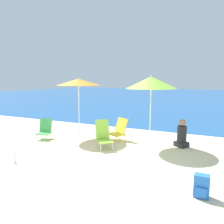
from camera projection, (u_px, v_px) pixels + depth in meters
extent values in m
plane|color=beige|center=(87.00, 173.00, 4.96)|extent=(60.00, 60.00, 0.00)
cube|color=#1E5699|center=(190.00, 96.00, 27.10)|extent=(60.00, 40.00, 0.01)
cylinder|color=white|center=(150.00, 118.00, 6.86)|extent=(0.04, 0.04, 1.81)
cone|color=#8ECC3D|center=(151.00, 83.00, 6.69)|extent=(1.57, 1.57, 0.37)
sphere|color=white|center=(151.00, 76.00, 6.66)|extent=(0.04, 0.04, 0.04)
cylinder|color=white|center=(79.00, 111.00, 7.96)|extent=(0.04, 0.04, 1.89)
cone|color=orange|center=(78.00, 82.00, 7.80)|extent=(1.55, 1.55, 0.23)
sphere|color=white|center=(78.00, 78.00, 7.78)|extent=(0.04, 0.04, 0.04)
cylinder|color=silver|center=(101.00, 148.00, 6.34)|extent=(0.02, 0.02, 0.24)
cylinder|color=silver|center=(112.00, 147.00, 6.45)|extent=(0.02, 0.02, 0.24)
cylinder|color=silver|center=(97.00, 144.00, 6.75)|extent=(0.02, 0.02, 0.24)
cylinder|color=silver|center=(108.00, 143.00, 6.86)|extent=(0.02, 0.02, 0.24)
cube|color=#8ECC3D|center=(105.00, 141.00, 6.58)|extent=(0.65, 0.66, 0.04)
cube|color=#8ECC3D|center=(102.00, 129.00, 6.77)|extent=(0.42, 0.41, 0.59)
cylinder|color=silver|center=(37.00, 138.00, 7.56)|extent=(0.02, 0.02, 0.19)
cylinder|color=silver|center=(47.00, 138.00, 7.52)|extent=(0.02, 0.02, 0.19)
cylinder|color=silver|center=(41.00, 135.00, 7.90)|extent=(0.02, 0.02, 0.19)
cylinder|color=silver|center=(51.00, 135.00, 7.86)|extent=(0.02, 0.02, 0.19)
cube|color=#47B756|center=(44.00, 133.00, 7.69)|extent=(0.54, 0.52, 0.04)
cube|color=#47B756|center=(46.00, 125.00, 7.85)|extent=(0.46, 0.29, 0.48)
cylinder|color=silver|center=(109.00, 137.00, 7.63)|extent=(0.02, 0.02, 0.20)
cylinder|color=silver|center=(116.00, 140.00, 7.27)|extent=(0.02, 0.02, 0.20)
cylinder|color=silver|center=(117.00, 136.00, 7.82)|extent=(0.02, 0.02, 0.20)
cylinder|color=silver|center=(124.00, 138.00, 7.46)|extent=(0.02, 0.02, 0.20)
cube|color=yellow|center=(116.00, 134.00, 7.53)|extent=(0.65, 0.61, 0.04)
cube|color=yellow|center=(121.00, 125.00, 7.60)|extent=(0.56, 0.46, 0.51)
cube|color=#262628|center=(181.00, 144.00, 6.85)|extent=(0.49, 0.48, 0.16)
cylinder|color=#262628|center=(182.00, 134.00, 6.80)|extent=(0.29, 0.29, 0.50)
sphere|color=#9E704C|center=(182.00, 123.00, 6.75)|extent=(0.22, 0.22, 0.22)
cube|color=blue|center=(202.00, 186.00, 3.91)|extent=(0.27, 0.18, 0.42)
cube|color=blue|center=(201.00, 193.00, 3.83)|extent=(0.19, 0.03, 0.19)
cylinder|color=silver|center=(15.00, 160.00, 5.54)|extent=(0.06, 0.06, 0.17)
cylinder|color=silver|center=(14.00, 155.00, 5.52)|extent=(0.03, 0.03, 0.06)
cylinder|color=black|center=(14.00, 154.00, 5.52)|extent=(0.03, 0.03, 0.02)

